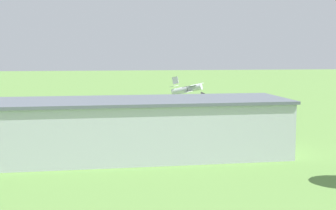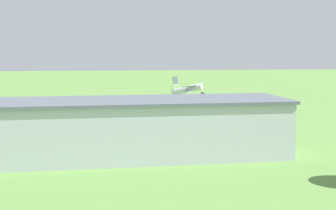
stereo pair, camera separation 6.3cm
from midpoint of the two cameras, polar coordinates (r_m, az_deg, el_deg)
The scene contains 6 objects.
ground_plane at distance 90.16m, azimuth -3.35°, elevation -1.39°, with size 400.00×400.00×0.00m, color #608C42.
hangar at distance 56.26m, azimuth -4.44°, elevation -2.73°, with size 36.86×12.14×6.72m.
biplane at distance 87.73m, azimuth 2.43°, elevation 1.86°, with size 6.78×7.73×4.10m.
person_beside_truck at distance 74.88m, azimuth 6.10°, elevation -2.42°, with size 0.40×0.40×1.61m.
person_near_hangar_door at distance 72.95m, azimuth -17.50°, elevation -2.94°, with size 0.43×0.43×1.59m.
person_walking_on_apron at distance 75.02m, azimuth 9.00°, elevation -2.39°, with size 0.41×0.41×1.75m.
Camera 2 is at (6.77, 89.05, 12.40)m, focal length 52.05 mm.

